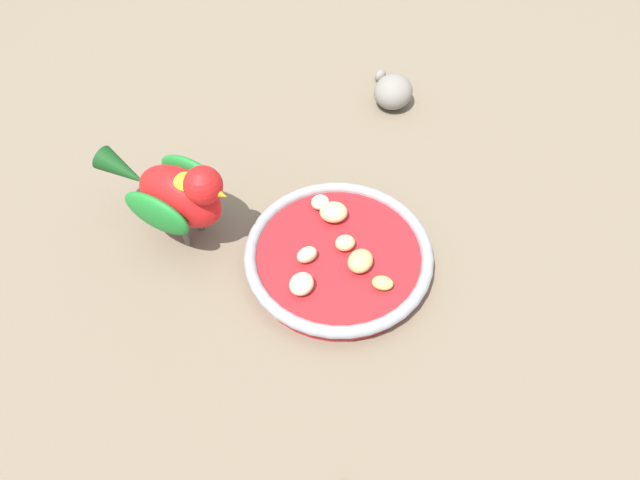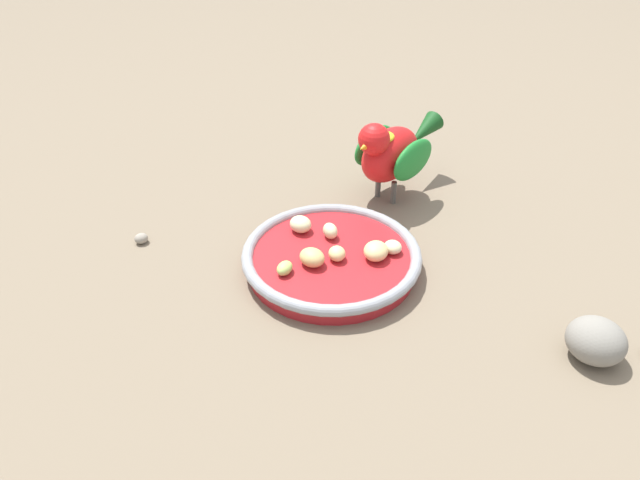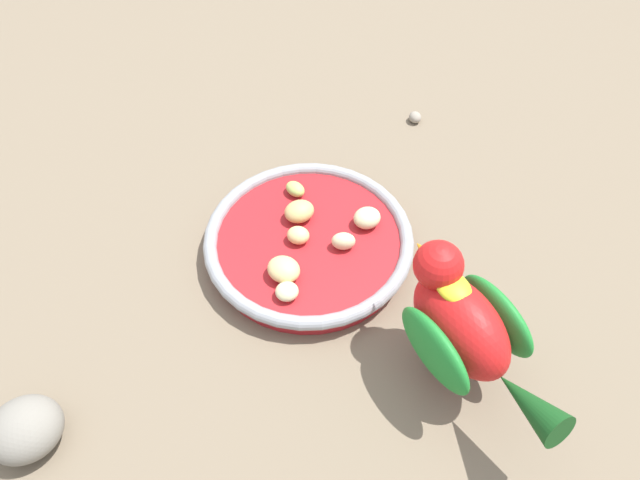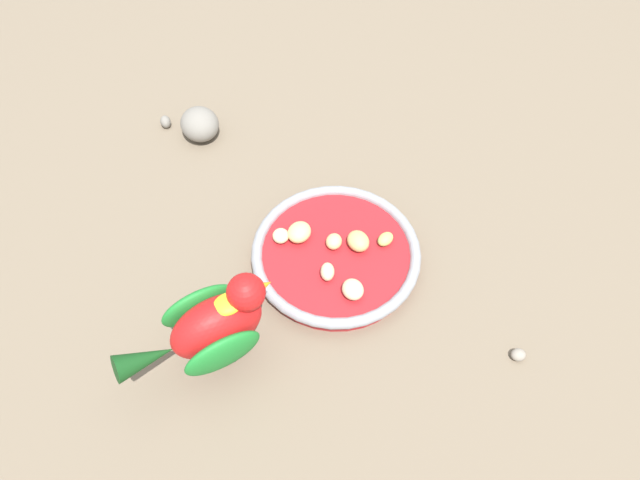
# 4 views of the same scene
# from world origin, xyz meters

# --- Properties ---
(ground_plane) EXTENTS (4.00, 4.00, 0.00)m
(ground_plane) POSITION_xyz_m (0.00, 0.00, 0.00)
(ground_plane) COLOR #756651
(feeding_bowl) EXTENTS (0.24, 0.24, 0.03)m
(feeding_bowl) POSITION_xyz_m (0.00, -0.01, 0.02)
(feeding_bowl) COLOR #AD1E23
(feeding_bowl) RESTS_ON ground_plane
(apple_piece_0) EXTENTS (0.03, 0.03, 0.02)m
(apple_piece_0) POSITION_xyz_m (0.01, 0.00, 0.03)
(apple_piece_0) COLOR #E5C67F
(apple_piece_0) RESTS_ON feeding_bowl
(apple_piece_1) EXTENTS (0.03, 0.03, 0.02)m
(apple_piece_1) POSITION_xyz_m (-0.02, 0.07, 0.03)
(apple_piece_1) COLOR beige
(apple_piece_1) RESTS_ON feeding_bowl
(apple_piece_2) EXTENTS (0.03, 0.03, 0.02)m
(apple_piece_2) POSITION_xyz_m (-0.04, -0.01, 0.03)
(apple_piece_2) COLOR beige
(apple_piece_2) RESTS_ON feeding_bowl
(apple_piece_3) EXTENTS (0.04, 0.05, 0.02)m
(apple_piece_3) POSITION_xyz_m (0.02, -0.03, 0.03)
(apple_piece_3) COLOR tan
(apple_piece_3) RESTS_ON feeding_bowl
(apple_piece_4) EXTENTS (0.04, 0.04, 0.02)m
(apple_piece_4) POSITION_xyz_m (-0.00, 0.05, 0.03)
(apple_piece_4) COLOR #E5C67F
(apple_piece_4) RESTS_ON feeding_bowl
(apple_piece_5) EXTENTS (0.03, 0.03, 0.02)m
(apple_piece_5) POSITION_xyz_m (0.05, -0.06, 0.03)
(apple_piece_5) COLOR #B2CC66
(apple_piece_5) RESTS_ON feeding_bowl
(apple_piece_6) EXTENTS (0.04, 0.04, 0.02)m
(apple_piece_6) POSITION_xyz_m (-0.05, -0.06, 0.03)
(apple_piece_6) COLOR beige
(apple_piece_6) RESTS_ON feeding_bowl
(parrot) EXTENTS (0.18, 0.14, 0.14)m
(parrot) POSITION_xyz_m (-0.19, 0.06, 0.08)
(parrot) COLOR #59544C
(parrot) RESTS_ON ground_plane
(rock_large) EXTENTS (0.09, 0.09, 0.05)m
(rock_large) POSITION_xyz_m (0.12, 0.30, 0.03)
(rock_large) COLOR gray
(rock_large) RESTS_ON ground_plane
(pebble_0) EXTENTS (0.03, 0.03, 0.02)m
(pebble_0) POSITION_xyz_m (0.12, 0.37, 0.01)
(pebble_0) COLOR gray
(pebble_0) RESTS_ON ground_plane
(pebble_1) EXTENTS (0.02, 0.03, 0.01)m
(pebble_1) POSITION_xyz_m (-0.03, -0.28, 0.01)
(pebble_1) COLOR gray
(pebble_1) RESTS_ON ground_plane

